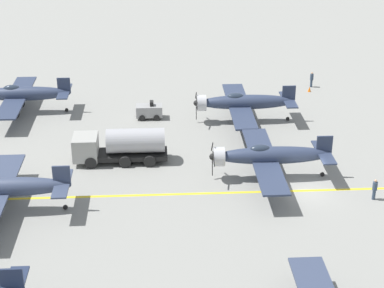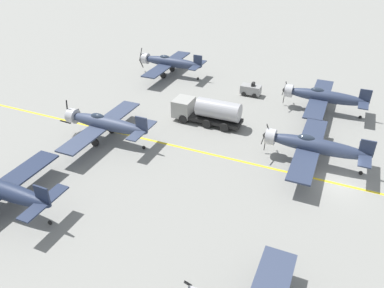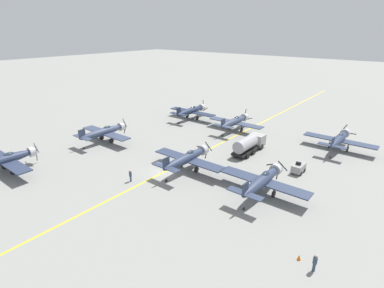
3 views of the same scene
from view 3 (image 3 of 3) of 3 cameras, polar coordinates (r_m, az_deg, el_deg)
ground_plane at (r=44.84m, az=-5.52°, el=-5.44°), size 400.00×400.00×0.00m
taxiway_stripe at (r=44.83m, az=-5.52°, el=-5.43°), size 0.30×160.00×0.01m
airplane_far_center at (r=62.56m, az=8.15°, el=4.24°), size 12.00×9.98×3.80m
airplane_mid_center at (r=44.45m, az=-0.94°, el=-2.71°), size 12.00×9.98×3.65m
airplane_mid_left at (r=58.08m, az=-16.41°, el=2.24°), size 12.00×9.98×3.65m
airplane_far_right at (r=57.93m, az=26.25°, el=0.82°), size 12.00×9.98×3.65m
airplane_far_left at (r=70.28m, az=-0.12°, el=6.34°), size 12.00×9.98×3.80m
airplane_mid_right at (r=39.18m, az=13.29°, el=-6.79°), size 12.00×9.98×3.65m
airplane_near_left at (r=51.71m, az=-32.19°, el=-2.62°), size 12.00×9.98×3.65m
fuel_tanker at (r=52.19m, az=10.84°, el=0.02°), size 2.68×8.00×2.98m
tow_tractor at (r=47.02m, az=19.62°, el=-4.27°), size 1.57×2.60×1.79m
ground_crew_walking at (r=30.03m, az=22.35°, el=-20.11°), size 0.38×0.38×1.76m
ground_crew_inspecting at (r=42.64m, az=-11.64°, el=-5.86°), size 0.37×0.37×1.72m
traffic_cone at (r=31.13m, az=19.72°, el=-19.66°), size 0.36×0.36×0.55m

